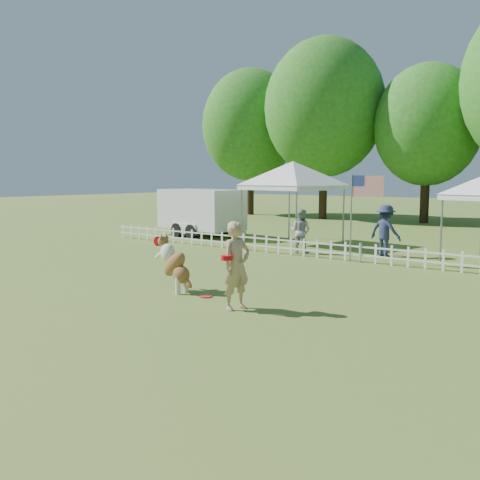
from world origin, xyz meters
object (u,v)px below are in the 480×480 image
(frisbee_on_turf, at_px, (206,297))
(canopy_tent_left, at_px, (292,204))
(handler, at_px, (236,266))
(spectator_a, at_px, (301,231))
(spectator_b, at_px, (385,231))
(cargo_trailer, at_px, (201,212))
(flag_pole, at_px, (351,218))
(dog, at_px, (175,264))

(frisbee_on_turf, relative_size, canopy_tent_left, 0.08)
(handler, relative_size, spectator_a, 1.15)
(canopy_tent_left, distance_m, spectator_a, 2.60)
(spectator_a, xyz_separation_m, spectator_b, (2.63, 1.02, 0.09))
(handler, xyz_separation_m, spectator_a, (-3.09, 7.58, -0.11))
(canopy_tent_left, bearing_deg, cargo_trailer, -170.58)
(frisbee_on_turf, bearing_deg, cargo_trailer, 132.05)
(canopy_tent_left, height_order, spectator_b, canopy_tent_left)
(handler, height_order, flag_pole, flag_pole)
(frisbee_on_turf, xyz_separation_m, canopy_tent_left, (-3.44, 9.08, 1.56))
(cargo_trailer, bearing_deg, spectator_b, 1.50)
(flag_pole, bearing_deg, spectator_a, 154.27)
(handler, distance_m, dog, 2.18)
(frisbee_on_turf, height_order, flag_pole, flag_pole)
(flag_pole, bearing_deg, frisbee_on_turf, -99.82)
(frisbee_on_turf, bearing_deg, canopy_tent_left, 110.77)
(flag_pole, height_order, spectator_b, flag_pole)
(handler, distance_m, frisbee_on_turf, 1.53)
(handler, height_order, frisbee_on_turf, handler)
(frisbee_on_turf, height_order, canopy_tent_left, canopy_tent_left)
(spectator_a, bearing_deg, canopy_tent_left, -57.09)
(handler, bearing_deg, cargo_trailer, 56.60)
(flag_pole, distance_m, spectator_b, 1.89)
(dog, relative_size, canopy_tent_left, 0.40)
(canopy_tent_left, bearing_deg, flag_pole, -26.40)
(flag_pole, bearing_deg, spectator_b, 71.09)
(handler, distance_m, spectator_b, 8.61)
(spectator_b, bearing_deg, cargo_trailer, 5.33)
(dog, bearing_deg, cargo_trailer, 139.57)
(handler, bearing_deg, flag_pole, 19.10)
(cargo_trailer, relative_size, spectator_a, 3.16)
(spectator_b, bearing_deg, frisbee_on_turf, 96.00)
(frisbee_on_turf, bearing_deg, handler, -19.92)
(dog, distance_m, frisbee_on_turf, 1.12)
(cargo_trailer, height_order, spectator_a, cargo_trailer)
(canopy_tent_left, relative_size, spectator_b, 1.84)
(frisbee_on_turf, distance_m, flag_pole, 6.53)
(canopy_tent_left, xyz_separation_m, flag_pole, (3.78, -2.70, -0.22))
(handler, xyz_separation_m, cargo_trailer, (-9.35, 9.49, 0.18))
(dog, xyz_separation_m, canopy_tent_left, (-2.51, 9.07, 0.94))
(handler, bearing_deg, spectator_b, 15.10)
(frisbee_on_turf, height_order, spectator_a, spectator_a)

